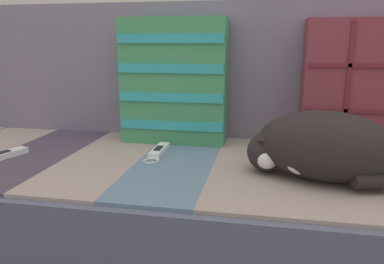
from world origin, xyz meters
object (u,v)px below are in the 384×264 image
(game_remote_near, at_px, (159,151))
(game_remote_far, at_px, (3,155))
(throw_pillow_striped, at_px, (175,81))
(couch, at_px, (215,221))
(sleeping_cat, at_px, (318,148))
(throw_pillow_quilted, at_px, (364,86))

(game_remote_near, relative_size, game_remote_far, 1.01)
(throw_pillow_striped, relative_size, game_remote_far, 2.27)
(couch, distance_m, sleeping_cat, 0.43)
(game_remote_near, bearing_deg, sleeping_cat, -17.15)
(throw_pillow_striped, relative_size, sleeping_cat, 1.05)
(game_remote_near, distance_m, game_remote_far, 0.48)
(throw_pillow_quilted, height_order, game_remote_near, throw_pillow_quilted)
(throw_pillow_striped, relative_size, game_remote_near, 2.26)
(game_remote_near, bearing_deg, game_remote_far, -163.46)
(couch, relative_size, game_remote_near, 10.24)
(throw_pillow_quilted, height_order, game_remote_far, throw_pillow_quilted)
(throw_pillow_quilted, distance_m, game_remote_near, 0.70)
(couch, xyz_separation_m, throw_pillow_striped, (-0.18, 0.19, 0.43))
(couch, height_order, game_remote_far, game_remote_far)
(game_remote_far, bearing_deg, sleeping_cat, -0.45)
(throw_pillow_quilted, height_order, sleeping_cat, throw_pillow_quilted)
(couch, relative_size, throw_pillow_striped, 4.53)
(sleeping_cat, height_order, game_remote_far, sleeping_cat)
(throw_pillow_striped, distance_m, game_remote_far, 0.60)
(throw_pillow_striped, distance_m, game_remote_near, 0.27)
(throw_pillow_quilted, bearing_deg, sleeping_cat, -118.64)
(game_remote_far, bearing_deg, throw_pillow_striped, 33.25)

